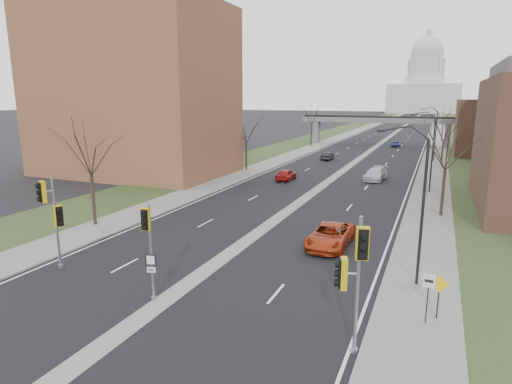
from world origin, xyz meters
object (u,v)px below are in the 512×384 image
Objects in this scene: signal_pole_left at (52,210)px; signal_pole_median at (148,237)px; car_right_far at (396,144)px; car_left_far at (328,156)px; car_right_near at (330,236)px; speed_limit_sign at (428,289)px; signal_pole_right at (354,268)px; car_right_mid at (376,174)px; warning_sign at (439,290)px; car_left_near at (286,175)px.

signal_pole_median is at bearing 14.02° from signal_pole_left.
car_right_far is at bearing 71.08° from signal_pole_median.
car_right_near is (10.58, -42.46, 0.11)m from car_left_far.
car_right_far is at bearing -108.20° from car_left_far.
speed_limit_sign is 0.65× the size of car_right_far.
signal_pole_right is (17.92, -1.95, 0.02)m from signal_pole_left.
signal_pole_median is 39.28m from car_right_mid.
warning_sign is (21.11, 2.48, -2.25)m from signal_pole_left.
car_right_near is (-3.81, 12.61, -3.00)m from signal_pole_right.
warning_sign is (3.20, 4.43, -2.27)m from signal_pole_right.
signal_pole_median reaches higher than car_left_near.
signal_pole_right is 5.05m from speed_limit_sign.
car_right_near is at bearing 104.34° from car_left_far.
car_left_near is 0.77× the size of car_right_near.
signal_pole_median is 13.77m from car_right_near.
car_left_far is at bearing 109.36° from signal_pole_left.
car_right_near reaches higher than car_right_far.
signal_pole_left is at bearing -141.68° from car_right_near.
signal_pole_left is 2.40× the size of speed_limit_sign.
car_right_near is at bearing 87.94° from signal_pole_right.
car_right_far is (4.39, 80.02, -2.88)m from signal_pole_median.
signal_pole_left reaches higher than car_right_near.
car_right_near is (-7.01, 8.18, -0.73)m from warning_sign.
car_left_far is 0.75× the size of car_right_mid.
signal_pole_right is at bearing -127.65° from warning_sign.
warning_sign is at bearing 120.28° from car_left_near.
signal_pole_right is at bearing -71.96° from car_right_near.
warning_sign is 10.79m from car_right_near.
warning_sign is at bearing -0.19° from signal_pole_median.
signal_pole_median is 80.19m from car_right_far.
signal_pole_median reaches higher than car_right_mid.
car_left_far is 43.76m from car_right_near.
car_right_mid is at bearing -156.95° from car_left_near.
car_left_near is (-17.54, 31.21, -1.03)m from speed_limit_sign.
signal_pole_left is 2.67× the size of warning_sign.
car_right_mid is (10.05, -15.61, 0.12)m from car_left_far.
signal_pole_right reaches higher than car_right_mid.
warning_sign is at bearing -71.28° from car_right_mid.
car_left_near is at bearing -150.11° from car_right_mid.
car_left_near is at bearing 81.94° from signal_pole_median.
signal_pole_left is 20.82m from speed_limit_sign.
signal_pole_median reaches higher than warning_sign.
signal_pole_right reaches higher than car_right_far.
signal_pole_median is 10.19m from signal_pole_right.
car_left_near is at bearing 89.15° from car_left_far.
car_left_near is (3.10, 32.99, -3.03)m from signal_pole_left.
car_left_near is 1.06× the size of car_left_far.
car_right_far is (-8.98, 76.29, -0.88)m from warning_sign.
speed_limit_sign is 77.46m from car_right_far.
signal_pole_right is 57.01m from car_left_far.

